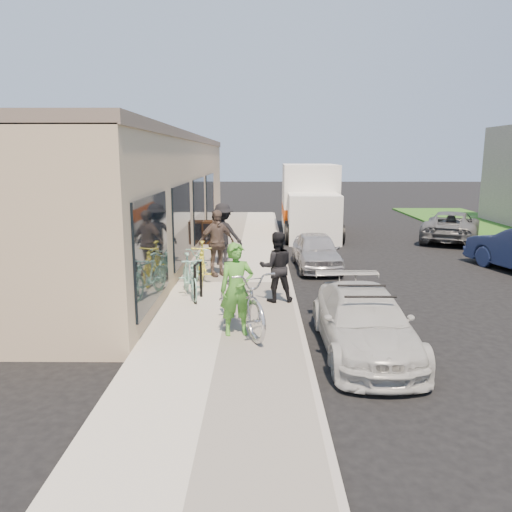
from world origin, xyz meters
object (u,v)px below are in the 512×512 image
object	(u,v)px
man_standing	(276,267)
cruiser_bike_a	(190,276)
woman_rider	(237,289)
tandem_bike	(242,298)
sandwich_board	(210,232)
far_car_gray	(451,226)
cruiser_bike_c	(202,263)
bystander_b	(217,243)
sedan_white	(364,322)
cruiser_bike_b	(200,262)
sedan_silver	(316,251)
bystander_a	(223,234)
moving_truck	(310,203)
bike_rack	(198,277)

from	to	relation	value
man_standing	cruiser_bike_a	size ratio (longest dim) A/B	0.96
woman_rider	tandem_bike	bearing A→B (deg)	61.87
sandwich_board	woman_rider	bearing A→B (deg)	-78.90
far_car_gray	cruiser_bike_c	world-z (taller)	far_car_gray
bystander_b	sandwich_board	bearing A→B (deg)	66.13
sedan_white	bystander_b	xyz separation A→B (m)	(-3.10, 5.22, 0.53)
cruiser_bike_b	bystander_b	world-z (taller)	bystander_b
far_car_gray	woman_rider	bearing A→B (deg)	78.99
sedan_silver	bystander_a	world-z (taller)	bystander_a
sedan_silver	cruiser_bike_c	size ratio (longest dim) A/B	1.83
man_standing	bystander_a	xyz separation A→B (m)	(-1.54, 4.03, 0.14)
cruiser_bike_c	bystander_b	world-z (taller)	bystander_b
far_car_gray	tandem_bike	size ratio (longest dim) A/B	1.88
sedan_silver	moving_truck	distance (m)	7.39
sedan_white	bystander_a	world-z (taller)	bystander_a
sedan_silver	cruiser_bike_b	bearing A→B (deg)	-154.50
woman_rider	man_standing	size ratio (longest dim) A/B	1.08
woman_rider	man_standing	distance (m)	2.37
cruiser_bike_a	sedan_silver	bearing A→B (deg)	29.03
bike_rack	woman_rider	size ratio (longest dim) A/B	0.53
sandwich_board	cruiser_bike_c	xyz separation A→B (m)	(0.38, -5.92, 0.08)
far_car_gray	tandem_bike	world-z (taller)	tandem_bike
sandwich_board	bystander_a	distance (m)	3.70
sedan_white	woman_rider	world-z (taller)	woman_rider
man_standing	sedan_silver	bearing A→B (deg)	-114.96
tandem_bike	cruiser_bike_b	distance (m)	4.49
bike_rack	cruiser_bike_c	distance (m)	1.66
sandwich_board	woman_rider	xyz separation A→B (m)	(1.48, -9.84, 0.42)
sandwich_board	far_car_gray	xyz separation A→B (m)	(9.89, 1.79, 0.01)
far_car_gray	bystander_a	distance (m)	10.61
moving_truck	bike_rack	bearing A→B (deg)	-106.63
cruiser_bike_b	cruiser_bike_c	bearing A→B (deg)	-74.97
bike_rack	man_standing	distance (m)	1.85
sedan_white	bystander_a	xyz separation A→B (m)	(-3.03, 6.72, 0.55)
woman_rider	cruiser_bike_a	xyz separation A→B (m)	(-1.25, 2.58, -0.37)
moving_truck	man_standing	distance (m)	11.62
sedan_white	bike_rack	bearing A→B (deg)	140.09
sandwich_board	moving_truck	world-z (taller)	moving_truck
far_car_gray	bike_rack	bearing A→B (deg)	69.67
bike_rack	sandwich_board	distance (m)	7.59
sandwich_board	man_standing	xyz separation A→B (m)	(2.30, -7.62, 0.36)
woman_rider	bystander_b	world-z (taller)	bystander_b
bike_rack	man_standing	bearing A→B (deg)	-1.47
bike_rack	sandwich_board	xyz separation A→B (m)	(-0.47, 7.58, -0.10)
sedan_white	moving_truck	size ratio (longest dim) A/B	0.60
sandwich_board	cruiser_bike_b	size ratio (longest dim) A/B	0.54
bike_rack	far_car_gray	distance (m)	13.28
sedan_white	bystander_b	size ratio (longest dim) A/B	2.06
woman_rider	cruiser_bike_a	distance (m)	2.89
bike_rack	far_car_gray	world-z (taller)	far_car_gray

